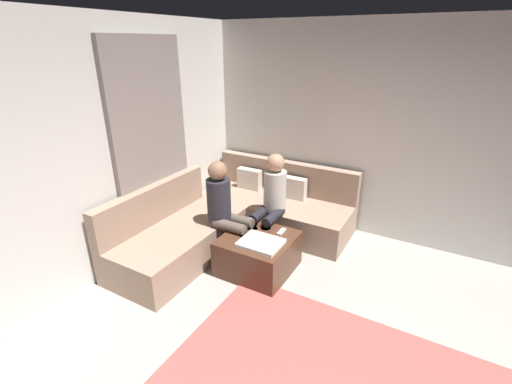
# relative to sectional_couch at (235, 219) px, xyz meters

# --- Properties ---
(wall_back) EXTENTS (6.00, 0.12, 2.70)m
(wall_back) POSITION_rel_sectional_couch_xyz_m (2.08, 1.06, 1.07)
(wall_back) COLOR silver
(wall_back) RESTS_ON ground_plane
(wall_left) EXTENTS (0.12, 6.00, 2.70)m
(wall_left) POSITION_rel_sectional_couch_xyz_m (-0.86, -1.88, 1.07)
(wall_left) COLOR silver
(wall_left) RESTS_ON ground_plane
(curtain_panel) EXTENTS (0.06, 1.10, 2.50)m
(curtain_panel) POSITION_rel_sectional_couch_xyz_m (-0.76, -0.58, 0.97)
(curtain_panel) COLOR gray
(curtain_panel) RESTS_ON ground_plane
(sectional_couch) EXTENTS (2.10, 2.55, 0.87)m
(sectional_couch) POSITION_rel_sectional_couch_xyz_m (0.00, 0.00, 0.00)
(sectional_couch) COLOR #9E7F6B
(sectional_couch) RESTS_ON ground_plane
(ottoman) EXTENTS (0.76, 0.76, 0.42)m
(ottoman) POSITION_rel_sectional_couch_xyz_m (0.61, -0.47, -0.07)
(ottoman) COLOR #4C2D1E
(ottoman) RESTS_ON ground_plane
(folded_blanket) EXTENTS (0.44, 0.36, 0.04)m
(folded_blanket) POSITION_rel_sectional_couch_xyz_m (0.71, -0.59, 0.16)
(folded_blanket) COLOR white
(folded_blanket) RESTS_ON ottoman
(coffee_mug) EXTENTS (0.08, 0.08, 0.10)m
(coffee_mug) POSITION_rel_sectional_couch_xyz_m (0.39, -0.29, 0.19)
(coffee_mug) COLOR #334C72
(coffee_mug) RESTS_ON ottoman
(game_remote) EXTENTS (0.05, 0.15, 0.02)m
(game_remote) POSITION_rel_sectional_couch_xyz_m (0.79, -0.25, 0.15)
(game_remote) COLOR white
(game_remote) RESTS_ON ottoman
(person_on_couch_back) EXTENTS (0.30, 0.60, 1.20)m
(person_on_couch_back) POSITION_rel_sectional_couch_xyz_m (0.49, 0.06, 0.38)
(person_on_couch_back) COLOR black
(person_on_couch_back) RESTS_ON ground_plane
(person_on_couch_side) EXTENTS (0.60, 0.30, 1.20)m
(person_on_couch_side) POSITION_rel_sectional_couch_xyz_m (0.15, -0.42, 0.38)
(person_on_couch_side) COLOR brown
(person_on_couch_side) RESTS_ON ground_plane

